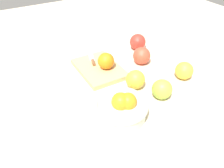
{
  "coord_description": "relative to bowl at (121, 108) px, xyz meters",
  "views": [
    {
      "loc": [
        -0.66,
        0.45,
        0.57
      ],
      "look_at": [
        -0.06,
        0.1,
        0.04
      ],
      "focal_mm": 35.65,
      "sensor_mm": 36.0,
      "label": 1
    }
  ],
  "objects": [
    {
      "name": "apple_front_left_2",
      "position": [
        0.06,
        -0.36,
        -0.0
      ],
      "size": [
        0.08,
        0.08,
        0.08
      ],
      "primitive_type": "sphere",
      "color": "gold",
      "rests_on": "ground_plane"
    },
    {
      "name": "apple_front_right",
      "position": [
        0.25,
        -0.27,
        0.0
      ],
      "size": [
        0.08,
        0.08,
        0.08
      ],
      "primitive_type": "sphere",
      "color": "#D6422D",
      "rests_on": "ground_plane"
    },
    {
      "name": "ground_plane",
      "position": [
        0.19,
        -0.14,
        -0.04
      ],
      "size": [
        2.4,
        2.4,
        0.0
      ],
      "primitive_type": "plane",
      "color": "beige"
    },
    {
      "name": "cutting_board",
      "position": [
        0.3,
        -0.07,
        -0.03
      ],
      "size": [
        0.25,
        0.18,
        0.02
      ],
      "primitive_type": "cube",
      "rotation": [
        0.0,
        0.0,
        -0.01
      ],
      "color": "tan",
      "rests_on": "ground_plane"
    },
    {
      "name": "bowl",
      "position": [
        0.0,
        0.0,
        0.0
      ],
      "size": [
        0.19,
        0.19,
        0.1
      ],
      "color": "beige",
      "rests_on": "ground_plane"
    },
    {
      "name": "apple_front_right_2",
      "position": [
        0.38,
        -0.34,
        0.0
      ],
      "size": [
        0.08,
        0.08,
        0.08
      ],
      "primitive_type": "sphere",
      "color": "red",
      "rests_on": "ground_plane"
    },
    {
      "name": "knife",
      "position": [
        0.36,
        -0.07,
        -0.01
      ],
      "size": [
        0.15,
        0.06,
        0.01
      ],
      "color": "silver",
      "rests_on": "cutting_board"
    },
    {
      "name": "apple_front_left",
      "position": [
        0.01,
        -0.19,
        -0.0
      ],
      "size": [
        0.08,
        0.08,
        0.08
      ],
      "primitive_type": "sphere",
      "color": "#8EB738",
      "rests_on": "ground_plane"
    },
    {
      "name": "apple_mid_left",
      "position": [
        0.11,
        -0.14,
        -0.0
      ],
      "size": [
        0.08,
        0.08,
        0.08
      ],
      "primitive_type": "sphere",
      "color": "gold",
      "rests_on": "ground_plane"
    },
    {
      "name": "orange_on_board",
      "position": [
        0.27,
        -0.09,
        0.02
      ],
      "size": [
        0.07,
        0.07,
        0.07
      ],
      "primitive_type": "sphere",
      "color": "orange",
      "rests_on": "cutting_board"
    }
  ]
}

